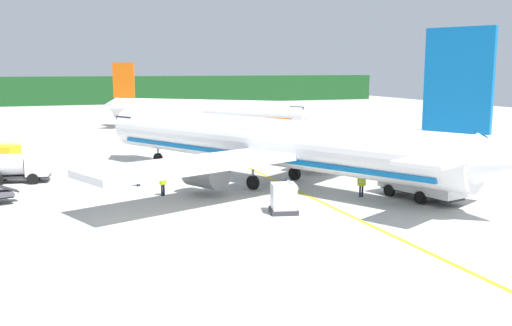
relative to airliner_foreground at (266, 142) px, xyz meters
name	(u,v)px	position (x,y,z in m)	size (l,w,h in m)	color
airliner_foreground	(266,142)	(0.00, 0.00, 0.00)	(32.60, 38.57, 11.90)	white
airliner_mid_apron	(203,111)	(6.20, 42.45, -0.47)	(29.55, 25.80, 10.24)	white
service_truck_baggage	(422,178)	(8.30, -9.64, -1.82)	(3.72, 6.73, 2.81)	white
service_truck_catering	(14,166)	(-19.48, 7.49, -1.99)	(6.21, 3.02, 2.40)	white
service_truck_pushback	(19,152)	(-19.30, 15.05, -1.89)	(5.00, 6.16, 2.66)	yellow
cargo_container_near	(284,198)	(-2.56, -9.81, -2.40)	(2.11, 2.11, 2.09)	#333338
crew_marshaller	(361,184)	(4.70, -7.31, -2.41)	(0.61, 0.35, 1.67)	#191E33
crew_loader_left	(138,173)	(-10.10, 2.36, -2.35)	(0.60, 0.37, 1.76)	#191E33
crew_loader_right	(163,182)	(-8.96, -1.86, -2.37)	(0.58, 0.40, 1.72)	#191E33
apron_guide_line	(302,193)	(1.16, -4.49, -3.39)	(0.30, 60.00, 0.01)	yellow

